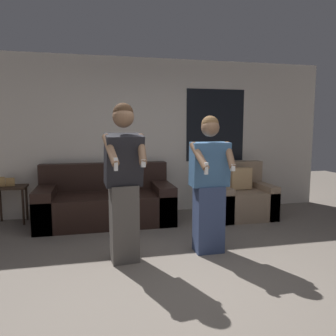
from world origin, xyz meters
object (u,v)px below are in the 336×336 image
Objects in this scene: armchair at (240,198)px; person_left at (124,182)px; couch at (106,203)px; side_table at (11,192)px; person_right at (209,185)px.

armchair is 2.63m from person_left.
couch is 2.79× the size of side_table.
person_left is 1.08× the size of person_right.
couch is at bearing 175.64° from armchair.
armchair is at bearing 35.04° from person_left.
couch is 2.16× the size of armchair.
person_left is at bearing -144.96° from armchair.
armchair is 0.54× the size of person_left.
couch is at bearing 126.82° from person_right.
person_right is (1.17, -1.56, 0.51)m from couch.
couch reaches higher than side_table.
person_left reaches higher than armchair.
person_right is at bearing -34.87° from side_table.
person_right reaches higher than couch.
person_right reaches higher than side_table.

